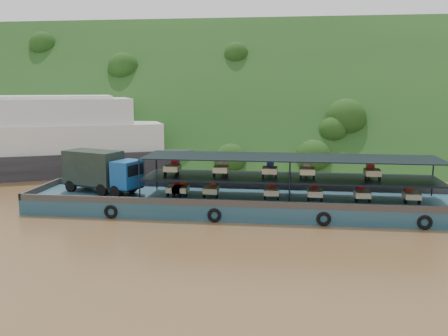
# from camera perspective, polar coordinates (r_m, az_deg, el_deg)

# --- Properties ---
(ground) EXTENTS (160.00, 160.00, 0.00)m
(ground) POSITION_cam_1_polar(r_m,az_deg,el_deg) (39.56, 2.31, -5.34)
(ground) COLOR brown
(ground) RESTS_ON ground
(hillside) EXTENTS (140.00, 39.60, 39.60)m
(hillside) POSITION_cam_1_polar(r_m,az_deg,el_deg) (74.86, 4.82, 1.63)
(hillside) COLOR #143513
(hillside) RESTS_ON ground
(cargo_barge) EXTENTS (35.00, 7.18, 4.68)m
(cargo_barge) POSITION_cam_1_polar(r_m,az_deg,el_deg) (40.36, 0.85, -3.35)
(cargo_barge) COLOR #153D4C
(cargo_barge) RESTS_ON ground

